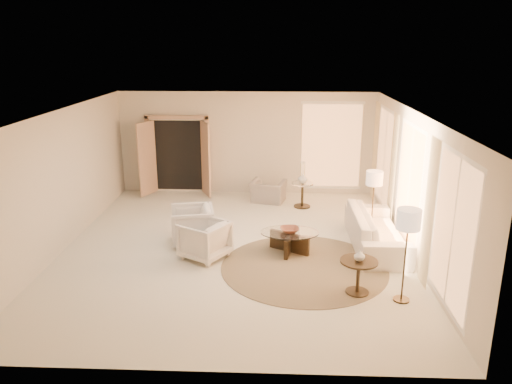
{
  "coord_description": "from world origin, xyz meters",
  "views": [
    {
      "loc": [
        0.82,
        -9.46,
        4.1
      ],
      "look_at": [
        0.4,
        0.4,
        1.1
      ],
      "focal_mm": 35.0,
      "sensor_mm": 36.0,
      "label": 1
    }
  ],
  "objects_px": {
    "side_vase": "(303,178)",
    "floor_lamp_far": "(408,224)",
    "armchair_left": "(192,223)",
    "armchair_right": "(204,238)",
    "coffee_table": "(289,239)",
    "side_table": "(302,192)",
    "floor_lamp_near": "(374,181)",
    "sofa": "(377,230)",
    "bowl": "(290,230)",
    "accent_chair": "(268,188)",
    "end_table": "(358,271)",
    "end_vase": "(359,255)"
  },
  "relations": [
    {
      "from": "armchair_right",
      "to": "coffee_table",
      "type": "relative_size",
      "value": 0.53
    },
    {
      "from": "armchair_left",
      "to": "sofa",
      "type": "bearing_deg",
      "value": 78.8
    },
    {
      "from": "coffee_table",
      "to": "end_vase",
      "type": "height_order",
      "value": "end_vase"
    },
    {
      "from": "sofa",
      "to": "accent_chair",
      "type": "distance_m",
      "value": 3.71
    },
    {
      "from": "coffee_table",
      "to": "side_vase",
      "type": "height_order",
      "value": "side_vase"
    },
    {
      "from": "sofa",
      "to": "armchair_left",
      "type": "distance_m",
      "value": 3.83
    },
    {
      "from": "side_table",
      "to": "floor_lamp_far",
      "type": "height_order",
      "value": "floor_lamp_far"
    },
    {
      "from": "bowl",
      "to": "coffee_table",
      "type": "bearing_deg",
      "value": 0.0
    },
    {
      "from": "end_table",
      "to": "side_vase",
      "type": "relative_size",
      "value": 2.41
    },
    {
      "from": "sofa",
      "to": "floor_lamp_near",
      "type": "bearing_deg",
      "value": -0.28
    },
    {
      "from": "floor_lamp_near",
      "to": "end_vase",
      "type": "relative_size",
      "value": 7.67
    },
    {
      "from": "sofa",
      "to": "coffee_table",
      "type": "distance_m",
      "value": 1.84
    },
    {
      "from": "sofa",
      "to": "armchair_right",
      "type": "distance_m",
      "value": 3.54
    },
    {
      "from": "armchair_left",
      "to": "coffee_table",
      "type": "height_order",
      "value": "armchair_left"
    },
    {
      "from": "armchair_right",
      "to": "floor_lamp_far",
      "type": "distance_m",
      "value": 3.92
    },
    {
      "from": "end_table",
      "to": "side_vase",
      "type": "bearing_deg",
      "value": 99.08
    },
    {
      "from": "floor_lamp_far",
      "to": "bowl",
      "type": "height_order",
      "value": "floor_lamp_far"
    },
    {
      "from": "coffee_table",
      "to": "side_vase",
      "type": "relative_size",
      "value": 5.9
    },
    {
      "from": "accent_chair",
      "to": "coffee_table",
      "type": "height_order",
      "value": "accent_chair"
    },
    {
      "from": "sofa",
      "to": "floor_lamp_near",
      "type": "height_order",
      "value": "floor_lamp_near"
    },
    {
      "from": "armchair_left",
      "to": "armchair_right",
      "type": "distance_m",
      "value": 0.8
    },
    {
      "from": "floor_lamp_far",
      "to": "accent_chair",
      "type": "bearing_deg",
      "value": 113.93
    },
    {
      "from": "end_vase",
      "to": "side_vase",
      "type": "distance_m",
      "value": 4.6
    },
    {
      "from": "floor_lamp_near",
      "to": "bowl",
      "type": "height_order",
      "value": "floor_lamp_near"
    },
    {
      "from": "armchair_right",
      "to": "coffee_table",
      "type": "height_order",
      "value": "armchair_right"
    },
    {
      "from": "floor_lamp_near",
      "to": "floor_lamp_far",
      "type": "height_order",
      "value": "floor_lamp_far"
    },
    {
      "from": "side_table",
      "to": "floor_lamp_far",
      "type": "distance_m",
      "value": 5.07
    },
    {
      "from": "floor_lamp_far",
      "to": "side_vase",
      "type": "height_order",
      "value": "floor_lamp_far"
    },
    {
      "from": "sofa",
      "to": "end_table",
      "type": "height_order",
      "value": "sofa"
    },
    {
      "from": "end_table",
      "to": "side_table",
      "type": "relative_size",
      "value": 0.99
    },
    {
      "from": "armchair_right",
      "to": "side_vase",
      "type": "distance_m",
      "value": 3.83
    },
    {
      "from": "armchair_left",
      "to": "armchair_right",
      "type": "height_order",
      "value": "armchair_left"
    },
    {
      "from": "sofa",
      "to": "end_table",
      "type": "xyz_separation_m",
      "value": [
        -0.69,
        -2.04,
        0.04
      ]
    },
    {
      "from": "side_table",
      "to": "bowl",
      "type": "bearing_deg",
      "value": -97.72
    },
    {
      "from": "floor_lamp_near",
      "to": "bowl",
      "type": "relative_size",
      "value": 3.87
    },
    {
      "from": "coffee_table",
      "to": "side_vase",
      "type": "xyz_separation_m",
      "value": [
        0.39,
        2.87,
        0.5
      ]
    },
    {
      "from": "accent_chair",
      "to": "coffee_table",
      "type": "xyz_separation_m",
      "value": [
        0.5,
        -3.28,
        -0.11
      ]
    },
    {
      "from": "side_table",
      "to": "floor_lamp_near",
      "type": "xyz_separation_m",
      "value": [
        1.41,
        -1.92,
        0.86
      ]
    },
    {
      "from": "side_vase",
      "to": "floor_lamp_far",
      "type": "bearing_deg",
      "value": -73.49
    },
    {
      "from": "accent_chair",
      "to": "side_table",
      "type": "distance_m",
      "value": 0.98
    },
    {
      "from": "accent_chair",
      "to": "side_vase",
      "type": "height_order",
      "value": "side_vase"
    },
    {
      "from": "armchair_right",
      "to": "coffee_table",
      "type": "bearing_deg",
      "value": 132.8
    },
    {
      "from": "armchair_right",
      "to": "end_table",
      "type": "bearing_deg",
      "value": 95.76
    },
    {
      "from": "accent_chair",
      "to": "floor_lamp_far",
      "type": "bearing_deg",
      "value": 127.56
    },
    {
      "from": "side_table",
      "to": "bowl",
      "type": "relative_size",
      "value": 1.7
    },
    {
      "from": "armchair_left",
      "to": "side_vase",
      "type": "relative_size",
      "value": 3.34
    },
    {
      "from": "floor_lamp_far",
      "to": "bowl",
      "type": "xyz_separation_m",
      "value": [
        -1.8,
        1.9,
        -0.87
      ]
    },
    {
      "from": "side_vase",
      "to": "bowl",
      "type": "bearing_deg",
      "value": -97.72
    },
    {
      "from": "sofa",
      "to": "floor_lamp_near",
      "type": "xyz_separation_m",
      "value": [
        0.0,
        0.58,
        0.88
      ]
    },
    {
      "from": "coffee_table",
      "to": "floor_lamp_near",
      "type": "xyz_separation_m",
      "value": [
        1.8,
        0.95,
        0.97
      ]
    }
  ]
}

